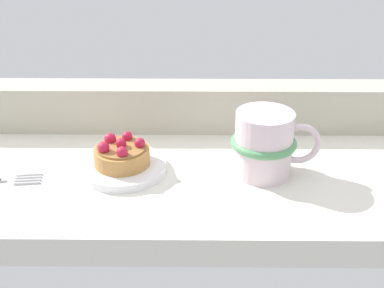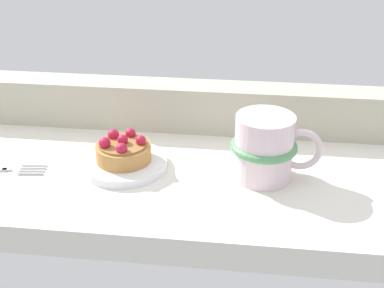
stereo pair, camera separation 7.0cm
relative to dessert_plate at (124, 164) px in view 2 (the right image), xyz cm
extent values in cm
cube|color=silver|center=(6.69, 0.70, -2.46)|extent=(84.83, 31.83, 3.84)
cube|color=#B2AD99|center=(6.69, 13.89, 3.06)|extent=(83.13, 5.45, 7.20)
cylinder|color=white|center=(0.00, 0.00, 0.04)|extent=(11.83, 11.83, 1.15)
cylinder|color=white|center=(0.00, 0.00, -0.25)|extent=(6.51, 6.51, 0.58)
cylinder|color=#B77F42|center=(0.00, 0.00, 1.76)|extent=(7.52, 7.52, 2.29)
cylinder|color=olive|center=(0.00, 0.00, 3.05)|extent=(6.62, 6.62, 0.30)
sphere|color=#B71938|center=(0.00, 0.00, 3.68)|extent=(1.43, 1.43, 1.43)
sphere|color=#B71938|center=(2.47, 0.18, 3.62)|extent=(1.43, 1.43, 1.43)
sphere|color=#B71938|center=(0.55, 2.29, 3.55)|extent=(1.44, 1.44, 1.44)
sphere|color=#B71938|center=(-1.69, 1.59, 3.54)|extent=(1.62, 1.62, 1.62)
sphere|color=#B71938|center=(-2.13, -1.29, 3.69)|extent=(1.61, 1.61, 1.61)
sphere|color=#B71938|center=(0.43, -2.34, 3.58)|extent=(1.51, 1.51, 1.51)
cylinder|color=silver|center=(18.85, -0.33, 3.88)|extent=(7.64, 7.64, 8.84)
torus|color=#569960|center=(18.85, -0.33, 4.05)|extent=(8.74, 8.74, 1.06)
torus|color=silver|center=(23.54, -0.33, 3.88)|extent=(5.82, 0.87, 5.82)
cube|color=#B7B7BC|center=(-15.67, -2.95, -0.24)|extent=(1.26, 0.70, 0.60)
cube|color=#B7B7BC|center=(-12.06, -3.63, -0.24)|extent=(3.50, 0.66, 0.60)
cube|color=#B7B7BC|center=(-12.15, -2.90, -0.24)|extent=(3.50, 0.66, 0.60)
cube|color=#B7B7BC|center=(-12.23, -2.17, -0.24)|extent=(3.50, 0.66, 0.60)
cube|color=#B7B7BC|center=(-12.32, -1.44, -0.24)|extent=(3.50, 0.66, 0.60)
camera|label=1|loc=(10.01, -62.57, 35.80)|focal=49.70mm
camera|label=2|loc=(17.01, -62.11, 35.80)|focal=49.70mm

